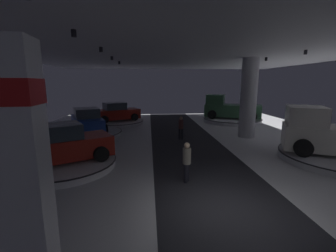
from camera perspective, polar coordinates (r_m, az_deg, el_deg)
ground at (r=7.56m, az=14.97°, el=-20.11°), size 24.00×44.00×0.06m
ceiling_with_spotlights at (r=6.75m, az=17.49°, el=25.23°), size 24.00×44.00×0.39m
column_right at (r=16.90m, az=19.55°, el=6.55°), size 1.12×1.12×5.50m
brand_sign_pylon at (r=4.20m, az=-35.28°, el=-12.68°), size 1.31×0.74×4.43m
display_platform_mid_left at (r=11.47m, az=-24.63°, el=-8.68°), size 4.62×4.62×0.34m
display_car_mid_left at (r=11.21m, az=-25.15°, el=-4.27°), size 4.55×3.62×1.71m
display_platform_deep_left at (r=22.22m, az=-12.71°, el=1.05°), size 5.01×5.01×0.29m
display_car_deep_left at (r=22.08m, az=-12.88°, el=3.32°), size 4.56×3.56×1.71m
pickup_truck_mid_right at (r=13.89m, az=36.58°, el=-1.85°), size 5.68×4.40×2.30m
display_platform_far_left at (r=17.48m, az=-19.50°, el=-1.80°), size 4.86×4.86×0.35m
display_car_far_left at (r=17.29m, az=-19.68°, el=1.16°), size 3.39×4.57×1.71m
display_platform_deep_right at (r=23.64m, az=15.77°, el=1.56°), size 5.68×5.68×0.35m
pickup_truck_deep_right at (r=23.52m, az=15.13°, el=4.23°), size 5.70×4.22×2.30m
visitor_walking_near at (r=15.41m, az=3.28°, el=-0.12°), size 0.32×0.32×1.59m
visitor_walking_far at (r=8.85m, az=4.73°, el=-8.44°), size 0.32×0.32×1.59m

